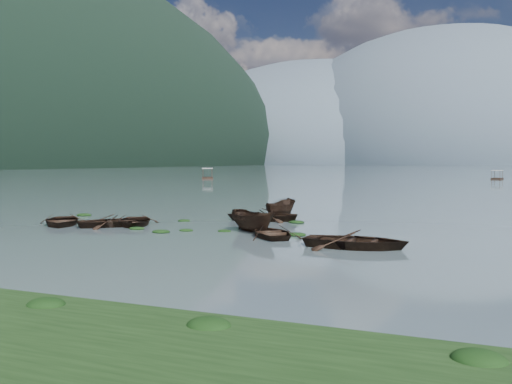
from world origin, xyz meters
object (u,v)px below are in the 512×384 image
at_px(rowboat_3, 272,237).
at_px(pontoon_centre, 497,179).
at_px(rowboat_0, 62,225).
at_px(pontoon_left, 208,179).

bearing_deg(rowboat_3, pontoon_centre, -131.82).
relative_size(rowboat_0, pontoon_centre, 0.85).
bearing_deg(rowboat_3, rowboat_0, -36.17).
bearing_deg(rowboat_3, pontoon_left, -96.43).
bearing_deg(pontoon_centre, rowboat_3, -88.41).
bearing_deg(rowboat_0, rowboat_3, -35.46).
height_order(rowboat_3, pontoon_left, pontoon_left).
relative_size(rowboat_0, rowboat_3, 1.12).
xyz_separation_m(rowboat_0, pontoon_left, (-37.91, 91.46, 0.00)).
xyz_separation_m(rowboat_3, pontoon_centre, (11.04, 113.34, 0.00)).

